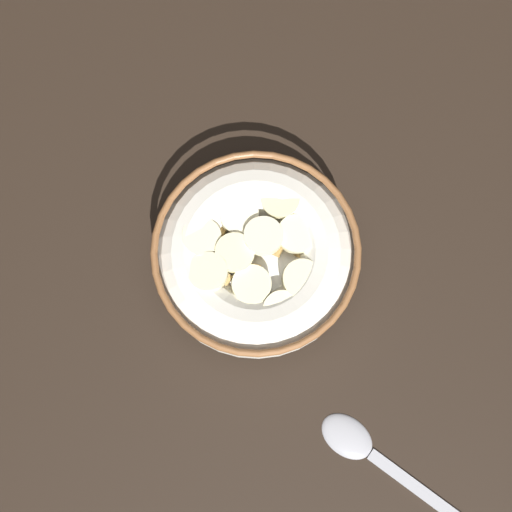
{
  "coord_description": "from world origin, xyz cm",
  "views": [
    {
      "loc": [
        11.2,
        -5.0,
        60.7
      ],
      "look_at": [
        0.0,
        0.0,
        3.0
      ],
      "focal_mm": 49.66,
      "sensor_mm": 36.0,
      "label": 1
    }
  ],
  "objects": [
    {
      "name": "spoon",
      "position": [
        18.6,
        2.09,
        0.34
      ],
      "size": [
        15.99,
        10.37,
        0.8
      ],
      "color": "#A5A5AD",
      "rests_on": "ground_plane"
    },
    {
      "name": "cereal_bowl",
      "position": [
        -0.0,
        -0.01,
        2.92
      ],
      "size": [
        17.08,
        17.08,
        5.52
      ],
      "color": "silver",
      "rests_on": "ground_plane"
    },
    {
      "name": "ground_plane",
      "position": [
        0.0,
        0.0,
        -1.0
      ],
      "size": [
        93.94,
        93.94,
        2.0
      ],
      "primitive_type": "cube",
      "color": "black"
    }
  ]
}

